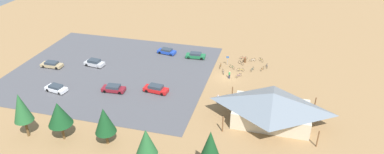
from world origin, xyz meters
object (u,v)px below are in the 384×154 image
object	(u,v)px
car_red_near_entry	(156,89)
pine_mideast	(21,108)
bicycle_teal_yard_right	(252,69)
car_green_mid_lot	(196,55)
visitor_at_bikes	(218,98)
bicycle_red_mid_cluster	(243,58)
bicycle_green_yard_center	(232,67)
pine_midwest	(210,146)
car_tan_by_curb	(52,64)
pine_east	(146,142)
pine_far_west	(104,120)
trash_bin	(245,60)
bicycle_black_trailside	(241,63)
pine_far_east	(59,114)
bicycle_purple_lone_east	(239,75)
car_silver_inner_stall	(94,63)
bicycle_yellow_near_porch	(241,70)
lot_sign	(228,59)
bicycle_orange_by_bin	(262,69)
bicycle_yellow_near_sign	(261,60)
visitor_by_pavilion	(229,75)
bike_pavilion	(272,106)
bicycle_orange_edge_north	(220,66)
car_white_back_corner	(56,88)
bicycle_silver_yard_front	(223,72)
car_blue_far_end	(167,51)
bicycle_blue_back_row	(267,66)
bicycle_white_yard_left	(253,60)
car_maroon_front_row	(114,88)

from	to	relation	value
car_red_near_entry	pine_mideast	bearing A→B (deg)	49.69
bicycle_teal_yard_right	car_green_mid_lot	world-z (taller)	car_green_mid_lot
visitor_at_bikes	bicycle_red_mid_cluster	bearing A→B (deg)	-96.43
bicycle_green_yard_center	pine_midwest	bearing A→B (deg)	93.56
pine_midwest	car_tan_by_curb	bearing A→B (deg)	-29.56
pine_east	pine_far_west	size ratio (longest dim) A/B	0.93
trash_bin	bicycle_black_trailside	distance (m)	1.56
pine_far_east	bicycle_purple_lone_east	xyz separation A→B (m)	(-23.38, -26.68, -4.30)
pine_far_west	pine_midwest	bearing A→B (deg)	171.67
bicycle_black_trailside	bicycle_green_yard_center	xyz separation A→B (m)	(1.62, 2.34, -0.01)
pine_midwest	bicycle_purple_lone_east	distance (m)	28.76
trash_bin	bicycle_black_trailside	bearing A→B (deg)	64.17
pine_east	bicycle_red_mid_cluster	bearing A→B (deg)	-103.13
bicycle_green_yard_center	car_silver_inner_stall	world-z (taller)	car_silver_inner_stall
pine_far_west	bicycle_yellow_near_porch	size ratio (longest dim) A/B	3.86
bicycle_purple_lone_east	bicycle_red_mid_cluster	bearing A→B (deg)	-88.94
lot_sign	bicycle_black_trailside	size ratio (longest dim) A/B	1.66
lot_sign	bicycle_orange_by_bin	size ratio (longest dim) A/B	1.42
trash_bin	bicycle_yellow_near_sign	world-z (taller)	trash_bin
pine_east	bicycle_yellow_near_porch	distance (m)	32.62
bicycle_teal_yard_right	visitor_by_pavilion	xyz separation A→B (m)	(4.19, 4.46, 0.50)
pine_far_east	bike_pavilion	bearing A→B (deg)	-157.29
bicycle_black_trailside	car_tan_by_curb	distance (m)	40.97
bicycle_black_trailside	car_green_mid_lot	xyz separation A→B (m)	(10.39, -0.52, 0.33)
bicycle_teal_yard_right	bicycle_purple_lone_east	xyz separation A→B (m)	(2.38, 3.47, 0.01)
bicycle_orange_edge_north	car_white_back_corner	xyz separation A→B (m)	(28.33, 17.80, 0.35)
trash_bin	car_tan_by_curb	distance (m)	42.04
bicycle_orange_by_bin	car_silver_inner_stall	world-z (taller)	car_silver_inner_stall
bicycle_black_trailside	bicycle_red_mid_cluster	distance (m)	2.74
pine_mideast	bicycle_teal_yard_right	distance (m)	44.45
pine_east	pine_midwest	xyz separation A→B (m)	(-8.83, -0.16, 1.06)
bicycle_purple_lone_east	bicycle_silver_yard_front	xyz separation A→B (m)	(3.38, -0.78, 0.02)
bicycle_red_mid_cluster	car_blue_far_end	xyz separation A→B (m)	(17.69, 1.63, 0.34)
bicycle_yellow_near_sign	bicycle_blue_back_row	bearing A→B (deg)	118.61
lot_sign	pine_east	bearing A→B (deg)	80.46
bicycle_yellow_near_porch	visitor_at_bikes	world-z (taller)	visitor_at_bikes
car_silver_inner_stall	car_tan_by_curb	xyz separation A→B (m)	(8.56, 2.95, -0.08)
bike_pavilion	car_silver_inner_stall	distance (m)	39.79
bicycle_purple_lone_east	bicycle_blue_back_row	distance (m)	7.83
pine_far_west	car_blue_far_end	size ratio (longest dim) A/B	1.44
bicycle_teal_yard_right	bicycle_purple_lone_east	distance (m)	4.21
bicycle_yellow_near_porch	bicycle_white_yard_left	size ratio (longest dim) A/B	1.13
lot_sign	bicycle_orange_edge_north	xyz separation A→B (m)	(1.22, 1.61, -1.04)
bike_pavilion	bicycle_yellow_near_sign	world-z (taller)	bike_pavilion
lot_sign	bicycle_white_yard_left	size ratio (longest dim) A/B	1.50
car_maroon_front_row	car_silver_inner_stall	size ratio (longest dim) A/B	1.01
bicycle_purple_lone_east	bicycle_silver_yard_front	distance (m)	3.47
car_red_near_entry	car_maroon_front_row	bearing A→B (deg)	13.27
car_maroon_front_row	trash_bin	bearing A→B (deg)	-139.68
lot_sign	car_white_back_corner	bearing A→B (deg)	33.29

